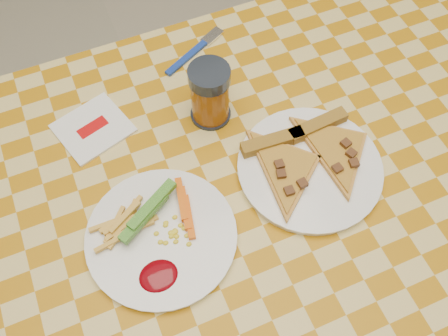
{
  "coord_description": "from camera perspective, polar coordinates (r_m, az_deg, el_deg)",
  "views": [
    {
      "loc": [
        -0.18,
        -0.31,
        1.49
      ],
      "look_at": [
        -0.02,
        0.08,
        0.78
      ],
      "focal_mm": 40.0,
      "sensor_mm": 36.0,
      "label": 1
    }
  ],
  "objects": [
    {
      "name": "ground",
      "position": [
        1.53,
        1.88,
        -16.85
      ],
      "size": [
        8.0,
        8.0,
        0.0
      ],
      "primitive_type": "plane",
      "color": "#BEB699",
      "rests_on": "ground"
    },
    {
      "name": "table",
      "position": [
        0.88,
        3.15,
        -6.53
      ],
      "size": [
        1.28,
        0.88,
        0.76
      ],
      "color": "white",
      "rests_on": "ground"
    },
    {
      "name": "plate_left",
      "position": [
        0.79,
        -7.14,
        -7.86
      ],
      "size": [
        0.31,
        0.31,
        0.01
      ],
      "primitive_type": "cylinder",
      "rotation": [
        0.0,
        0.0,
        -0.42
      ],
      "color": "white",
      "rests_on": "table"
    },
    {
      "name": "fries_veggies",
      "position": [
        0.78,
        -8.23,
        -6.64
      ],
      "size": [
        0.18,
        0.17,
        0.04
      ],
      "color": "#F6C64E",
      "rests_on": "plate_left"
    },
    {
      "name": "pizza_slices",
      "position": [
        0.85,
        9.56,
        1.36
      ],
      "size": [
        0.24,
        0.22,
        0.02
      ],
      "color": "gold",
      "rests_on": "plate_right"
    },
    {
      "name": "fork",
      "position": [
        1.01,
        -3.31,
        13.28
      ],
      "size": [
        0.15,
        0.09,
        0.01
      ],
      "rotation": [
        0.0,
        0.0,
        0.47
      ],
      "color": "navy",
      "rests_on": "table"
    },
    {
      "name": "plate_right",
      "position": [
        0.85,
        9.74,
        -0.09
      ],
      "size": [
        0.28,
        0.28,
        0.01
      ],
      "primitive_type": "cylinder",
      "rotation": [
        0.0,
        0.0,
        0.19
      ],
      "color": "white",
      "rests_on": "table"
    },
    {
      "name": "napkin",
      "position": [
        0.92,
        -14.74,
        4.43
      ],
      "size": [
        0.15,
        0.14,
        0.01
      ],
      "rotation": [
        0.0,
        0.0,
        0.3
      ],
      "color": "white",
      "rests_on": "table"
    },
    {
      "name": "drink_glass",
      "position": [
        0.86,
        -1.63,
        8.4
      ],
      "size": [
        0.07,
        0.07,
        0.12
      ],
      "color": "black",
      "rests_on": "table"
    }
  ]
}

